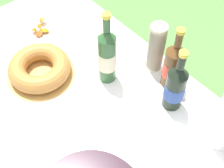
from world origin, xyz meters
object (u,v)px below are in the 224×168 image
at_px(cider_bottle_amber, 173,65).
at_px(juice_bottle_red, 175,87).
at_px(cider_bottle_green, 107,56).
at_px(snack_plate_left, 43,30).
at_px(cup_stack, 156,48).
at_px(bundt_cake, 40,68).

bearing_deg(cider_bottle_amber, juice_bottle_red, -43.11).
xyz_separation_m(cider_bottle_amber, juice_bottle_red, (0.08, -0.08, -0.00)).
bearing_deg(juice_bottle_red, cider_bottle_green, -158.70).
bearing_deg(snack_plate_left, cider_bottle_amber, 20.73).
bearing_deg(cup_stack, cider_bottle_green, -113.83).
height_order(bundt_cake, cider_bottle_amber, cider_bottle_amber).
bearing_deg(cider_bottle_green, cup_stack, 66.17).
xyz_separation_m(bundt_cake, cider_bottle_amber, (0.40, 0.40, 0.07)).
bearing_deg(cider_bottle_amber, cider_bottle_green, -136.79).
height_order(cup_stack, snack_plate_left, cup_stack).
bearing_deg(cup_stack, juice_bottle_red, -24.96).
bearing_deg(cider_bottle_amber, snack_plate_left, -159.27).
bearing_deg(bundt_cake, cider_bottle_green, 46.84).
bearing_deg(cup_stack, bundt_cake, -124.99).
height_order(cider_bottle_green, cider_bottle_amber, cider_bottle_green).
relative_size(cup_stack, cider_bottle_amber, 0.79).
bearing_deg(juice_bottle_red, snack_plate_left, -167.15).
xyz_separation_m(cider_bottle_amber, snack_plate_left, (-0.63, -0.24, -0.10)).
relative_size(cider_bottle_green, snack_plate_left, 1.62).
bearing_deg(snack_plate_left, bundt_cake, -34.46).
height_order(bundt_cake, cider_bottle_green, cider_bottle_green).
distance_m(cider_bottle_amber, juice_bottle_red, 0.11).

